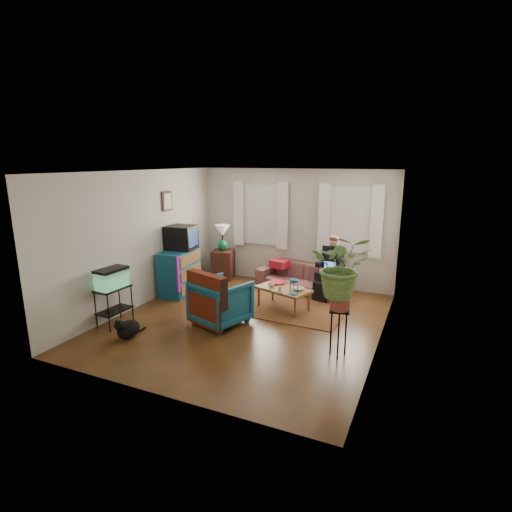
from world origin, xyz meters
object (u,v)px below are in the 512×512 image
at_px(armchair, 221,300).
at_px(aquarium_stand, 114,307).
at_px(coffee_table, 283,298).
at_px(plant_stand, 338,333).
at_px(dresser, 179,271).
at_px(side_table, 223,264).
at_px(sofa, 301,273).

bearing_deg(armchair, aquarium_stand, 45.61).
xyz_separation_m(coffee_table, plant_stand, (1.38, -1.44, 0.15)).
distance_m(aquarium_stand, coffee_table, 3.05).
bearing_deg(dresser, coffee_table, -7.63).
bearing_deg(plant_stand, dresser, 158.79).
xyz_separation_m(aquarium_stand, coffee_table, (2.38, 1.91, -0.13)).
height_order(side_table, coffee_table, side_table).
height_order(side_table, plant_stand, plant_stand).
distance_m(side_table, plant_stand, 4.39).
relative_size(side_table, armchair, 0.80).
height_order(side_table, armchair, armchair).
bearing_deg(coffee_table, side_table, 165.55).
distance_m(side_table, dresser, 1.35).
distance_m(coffee_table, plant_stand, 1.99).
relative_size(sofa, side_table, 2.85).
bearing_deg(armchair, sofa, -88.78).
xyz_separation_m(dresser, aquarium_stand, (-0.01, -1.92, -0.13)).
relative_size(side_table, dresser, 0.66).
relative_size(aquarium_stand, plant_stand, 0.94).
bearing_deg(sofa, side_table, -168.66).
bearing_deg(side_table, aquarium_stand, -96.19).
height_order(sofa, dresser, dresser).
height_order(sofa, side_table, sofa).
bearing_deg(plant_stand, coffee_table, 133.80).
relative_size(sofa, aquarium_stand, 2.91).
relative_size(side_table, coffee_table, 0.68).
relative_size(sofa, armchair, 2.27).
xyz_separation_m(sofa, plant_stand, (1.43, -2.66, -0.02)).
xyz_separation_m(aquarium_stand, armchair, (1.62, 0.84, 0.09)).
bearing_deg(side_table, dresser, -104.61).
distance_m(dresser, aquarium_stand, 1.93).
relative_size(dresser, plant_stand, 1.45).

